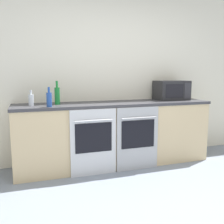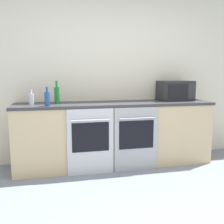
{
  "view_description": "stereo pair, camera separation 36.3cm",
  "coord_description": "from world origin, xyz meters",
  "px_view_note": "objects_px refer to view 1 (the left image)",
  "views": [
    {
      "loc": [
        -1.18,
        -1.69,
        1.33
      ],
      "look_at": [
        -0.05,
        1.71,
        0.79
      ],
      "focal_mm": 40.0,
      "sensor_mm": 36.0,
      "label": 1
    },
    {
      "loc": [
        -0.83,
        -1.79,
        1.33
      ],
      "look_at": [
        -0.05,
        1.71,
        0.79
      ],
      "focal_mm": 40.0,
      "sensor_mm": 36.0,
      "label": 2
    }
  ],
  "objects_px": {
    "oven_left": "(93,142)",
    "oven_right": "(138,138)",
    "bottle_green": "(57,95)",
    "bottle_clear": "(31,99)",
    "microwave": "(171,90)",
    "bottle_blue": "(49,99)"
  },
  "relations": [
    {
      "from": "oven_left",
      "to": "microwave",
      "type": "distance_m",
      "value": 1.58
    },
    {
      "from": "bottle_green",
      "to": "bottle_blue",
      "type": "relative_size",
      "value": 1.29
    },
    {
      "from": "bottle_clear",
      "to": "bottle_blue",
      "type": "bearing_deg",
      "value": -45.19
    },
    {
      "from": "bottle_green",
      "to": "bottle_blue",
      "type": "xyz_separation_m",
      "value": [
        -0.12,
        -0.22,
        -0.03
      ]
    },
    {
      "from": "microwave",
      "to": "bottle_clear",
      "type": "distance_m",
      "value": 2.15
    },
    {
      "from": "microwave",
      "to": "bottle_clear",
      "type": "relative_size",
      "value": 2.53
    },
    {
      "from": "oven_left",
      "to": "bottle_clear",
      "type": "relative_size",
      "value": 4.37
    },
    {
      "from": "microwave",
      "to": "bottle_blue",
      "type": "bearing_deg",
      "value": -171.08
    },
    {
      "from": "bottle_green",
      "to": "oven_left",
      "type": "bearing_deg",
      "value": -38.14
    },
    {
      "from": "oven_left",
      "to": "oven_right",
      "type": "distance_m",
      "value": 0.63
    },
    {
      "from": "bottle_green",
      "to": "bottle_clear",
      "type": "bearing_deg",
      "value": -178.45
    },
    {
      "from": "oven_right",
      "to": "bottle_clear",
      "type": "bearing_deg",
      "value": 167.14
    },
    {
      "from": "oven_right",
      "to": "bottle_clear",
      "type": "xyz_separation_m",
      "value": [
        -1.38,
        0.32,
        0.56
      ]
    },
    {
      "from": "bottle_clear",
      "to": "bottle_green",
      "type": "bearing_deg",
      "value": 1.55
    },
    {
      "from": "oven_right",
      "to": "microwave",
      "type": "height_order",
      "value": "microwave"
    },
    {
      "from": "bottle_green",
      "to": "bottle_clear",
      "type": "xyz_separation_m",
      "value": [
        -0.34,
        -0.01,
        -0.05
      ]
    },
    {
      "from": "microwave",
      "to": "bottle_blue",
      "type": "height_order",
      "value": "microwave"
    },
    {
      "from": "bottle_clear",
      "to": "oven_right",
      "type": "bearing_deg",
      "value": -12.86
    },
    {
      "from": "microwave",
      "to": "oven_right",
      "type": "bearing_deg",
      "value": -152.12
    },
    {
      "from": "oven_left",
      "to": "bottle_blue",
      "type": "bearing_deg",
      "value": 169.41
    },
    {
      "from": "oven_left",
      "to": "microwave",
      "type": "relative_size",
      "value": 1.73
    },
    {
      "from": "microwave",
      "to": "bottle_clear",
      "type": "bearing_deg",
      "value": -177.64
    }
  ]
}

